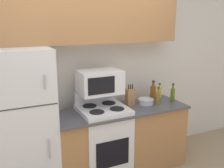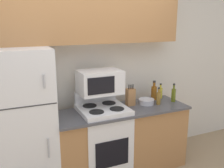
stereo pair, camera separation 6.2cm
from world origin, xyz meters
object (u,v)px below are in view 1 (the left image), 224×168
(stove, at_px, (103,141))
(refrigerator, at_px, (22,125))
(knife_block, at_px, (130,97))
(bottle_whiskey, at_px, (153,92))
(bottle_vinegar, at_px, (158,97))
(bowl, at_px, (146,101))
(bottle_cooking_spray, at_px, (159,92))
(microwave, at_px, (100,82))
(bottle_olive_oil, at_px, (173,94))

(stove, bearing_deg, refrigerator, 175.89)
(knife_block, height_order, bottle_whiskey, knife_block)
(refrigerator, distance_m, bottle_vinegar, 1.76)
(bowl, height_order, bottle_whiskey, bottle_whiskey)
(knife_block, height_order, bottle_cooking_spray, knife_block)
(bottle_whiskey, bearing_deg, refrigerator, -176.96)
(stove, bearing_deg, bowl, 3.20)
(bottle_cooking_spray, bearing_deg, bowl, -154.70)
(bowl, relative_size, bottle_whiskey, 0.78)
(bottle_cooking_spray, bearing_deg, knife_block, -168.88)
(stove, distance_m, microwave, 0.77)
(refrigerator, height_order, bottle_whiskey, refrigerator)
(microwave, bearing_deg, refrigerator, -178.99)
(stove, relative_size, bowl, 5.06)
(refrigerator, height_order, knife_block, refrigerator)
(refrigerator, xyz_separation_m, stove, (0.96, -0.07, -0.37))
(knife_block, height_order, bottle_vinegar, knife_block)
(refrigerator, height_order, stove, refrigerator)
(bowl, relative_size, bottle_vinegar, 0.91)
(knife_block, bearing_deg, refrigerator, -179.27)
(knife_block, xyz_separation_m, bottle_olive_oil, (0.63, -0.11, -0.01))
(stove, height_order, knife_block, knife_block)
(stove, relative_size, bottle_olive_oil, 4.25)
(knife_block, relative_size, bottle_olive_oil, 1.11)
(bottle_vinegar, height_order, bottle_whiskey, bottle_whiskey)
(stove, xyz_separation_m, bottle_cooking_spray, (0.99, 0.20, 0.49))
(refrigerator, bearing_deg, stove, -4.11)
(refrigerator, height_order, bowl, refrigerator)
(stove, relative_size, knife_block, 3.83)
(stove, distance_m, bottle_cooking_spray, 1.12)
(bottle_vinegar, distance_m, bottle_olive_oil, 0.26)
(bottle_cooking_spray, bearing_deg, stove, -168.80)
(bottle_vinegar, xyz_separation_m, bottle_whiskey, (0.06, 0.21, 0.02))
(refrigerator, xyz_separation_m, bottle_cooking_spray, (1.95, 0.13, 0.12))
(bowl, xyz_separation_m, bottle_cooking_spray, (0.34, 0.16, 0.05))
(microwave, relative_size, knife_block, 1.83)
(knife_block, distance_m, bottle_cooking_spray, 0.57)
(stove, bearing_deg, bottle_cooking_spray, 11.20)
(microwave, xyz_separation_m, bottle_olive_oil, (1.07, -0.11, -0.27))
(microwave, xyz_separation_m, bottle_whiskey, (0.86, 0.08, -0.26))
(microwave, bearing_deg, stove, -86.06)
(stove, bearing_deg, bottle_whiskey, 10.90)
(refrigerator, xyz_separation_m, bowl, (1.61, -0.03, 0.07))
(microwave, bearing_deg, bottle_cooking_spray, 6.33)
(stove, relative_size, microwave, 2.10)
(knife_block, xyz_separation_m, bowl, (0.22, -0.05, -0.08))
(stove, xyz_separation_m, bottle_olive_oil, (1.06, -0.02, 0.50))
(bottle_olive_oil, distance_m, bottle_whiskey, 0.28)
(refrigerator, distance_m, bowl, 1.61)
(bottle_cooking_spray, bearing_deg, bottle_vinegar, -129.03)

